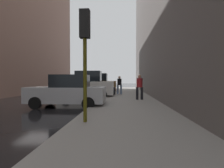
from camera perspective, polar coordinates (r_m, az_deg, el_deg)
The scene contains 10 objects.
ground_plane at distance 12.94m, azimuth -22.73°, elevation -5.43°, with size 120.00×120.00×0.00m, color black.
sidewalk at distance 11.60m, azimuth 5.02°, elevation -5.73°, with size 4.00×40.00×0.15m, color gray.
parked_silver_sedan at distance 10.05m, azimuth -14.21°, elevation -2.44°, with size 4.22×2.10×1.79m.
parked_white_van at distance 15.02m, azimuth -8.16°, elevation -0.45°, with size 4.66×2.18×2.25m.
parked_bronze_suv at distance 20.59m, azimuth -4.93°, elevation 0.06°, with size 4.64×2.13×2.25m.
fire_hydrant at distance 17.28m, azimuth -0.57°, elevation -1.97°, with size 0.42×0.22×0.70m.
traffic_light at distance 5.83m, azimuth -8.83°, elevation 13.68°, with size 0.32×0.32×3.60m.
pedestrian_in_jeans at distance 16.60m, azimuth 2.44°, elevation -0.01°, with size 0.51×0.42×1.71m.
pedestrian_in_red_jacket at distance 12.12m, azimuth 8.98°, elevation -0.56°, with size 0.51×0.42×1.71m.
rolling_suitcase at distance 15.97m, azimuth 0.26°, elevation -2.27°, with size 0.44×0.61×1.04m.
Camera 1 is at (5.73, -11.51, 1.52)m, focal length 28.00 mm.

